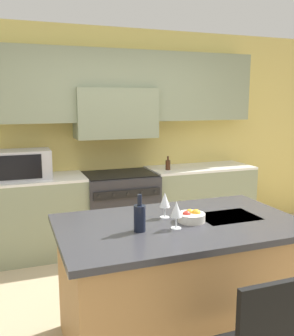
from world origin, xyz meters
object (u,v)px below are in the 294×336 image
object	(u,v)px
wine_glass_far	(165,201)
oil_bottle_on_counter	(168,165)
range_stove	(120,210)
fruit_bowl	(191,217)
wine_bottle	(140,217)
wine_glass_near	(176,210)
microwave	(25,164)

from	to	relation	value
wine_glass_far	oil_bottle_on_counter	bearing A→B (deg)	66.02
range_stove	fruit_bowl	distance (m)	2.07
wine_glass_far	fruit_bowl	xyz separation A→B (m)	(0.15, -0.15, -0.10)
wine_bottle	wine_glass_near	size ratio (longest dim) A/B	1.31
wine_bottle	wine_glass_far	bearing A→B (deg)	37.96
wine_glass_far	oil_bottle_on_counter	world-z (taller)	wine_glass_far
range_stove	wine_glass_near	size ratio (longest dim) A/B	4.76
microwave	wine_bottle	size ratio (longest dim) A/B	2.22
range_stove	oil_bottle_on_counter	bearing A→B (deg)	-3.77
range_stove	wine_bottle	xyz separation A→B (m)	(-0.45, -2.07, 0.57)
wine_glass_far	wine_bottle	bearing A→B (deg)	-142.04
microwave	fruit_bowl	distance (m)	2.29
range_stove	wine_glass_near	distance (m)	2.20
wine_glass_near	wine_glass_far	world-z (taller)	same
wine_glass_far	fruit_bowl	bearing A→B (deg)	-44.62
wine_bottle	wine_glass_far	size ratio (longest dim) A/B	1.31
wine_glass_near	wine_glass_far	size ratio (longest dim) A/B	1.00
oil_bottle_on_counter	wine_glass_far	bearing A→B (deg)	-113.98
wine_glass_far	fruit_bowl	size ratio (longest dim) A/B	0.97
microwave	fruit_bowl	xyz separation A→B (m)	(1.07, -2.02, -0.12)
oil_bottle_on_counter	wine_bottle	bearing A→B (deg)	-118.02
wine_glass_near	fruit_bowl	distance (m)	0.22
wine_bottle	fruit_bowl	distance (m)	0.43
microwave	wine_bottle	bearing A→B (deg)	-72.77
range_stove	oil_bottle_on_counter	distance (m)	0.83
wine_bottle	fruit_bowl	world-z (taller)	wine_bottle
range_stove	wine_glass_far	world-z (taller)	wine_glass_far
microwave	oil_bottle_on_counter	xyz separation A→B (m)	(1.73, -0.06, -0.10)
fruit_bowl	range_stove	bearing A→B (deg)	89.22
wine_bottle	wine_glass_far	world-z (taller)	wine_bottle
range_stove	microwave	world-z (taller)	microwave
range_stove	fruit_bowl	xyz separation A→B (m)	(-0.03, -2.00, 0.51)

